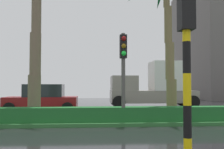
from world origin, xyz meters
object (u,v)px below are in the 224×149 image
at_px(box_truck_lead, 154,87).
at_px(traffic_signal_median_right, 123,61).
at_px(traffic_signal_foreground, 186,38).
at_px(car_in_traffic_third, 42,99).

bearing_deg(box_truck_lead, traffic_signal_median_right, 69.42).
distance_m(traffic_signal_foreground, car_in_traffic_third, 12.37).
xyz_separation_m(traffic_signal_foreground, box_truck_lead, (2.78, 14.58, -1.05)).
height_order(traffic_signal_median_right, car_in_traffic_third, traffic_signal_median_right).
xyz_separation_m(traffic_signal_median_right, traffic_signal_foreground, (0.59, -5.61, -0.07)).
distance_m(traffic_signal_foreground, box_truck_lead, 14.88).
height_order(traffic_signal_foreground, box_truck_lead, traffic_signal_foreground).
distance_m(traffic_signal_median_right, car_in_traffic_third, 7.31).
distance_m(traffic_signal_median_right, traffic_signal_foreground, 5.64).
relative_size(traffic_signal_median_right, box_truck_lead, 0.57).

